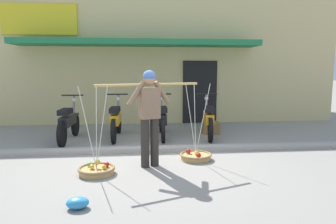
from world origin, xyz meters
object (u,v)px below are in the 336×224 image
fruit_basket_left_side (196,156)px  motorcycle_second_in_row (116,120)px  fruit_vendor (150,112)px  wooden_crate (211,128)px  fruit_basket_right_side (97,169)px  plastic_litter_bag (78,203)px  motorcycle_third_in_row (162,120)px  motorcycle_end_of_row (208,119)px  motorcycle_nearest_shop (69,123)px

fruit_basket_left_side → motorcycle_second_in_row: (-1.64, 2.05, 0.38)m
fruit_vendor → wooden_crate: (1.75, 2.71, -0.82)m
fruit_basket_left_side → fruit_basket_right_side: size_ratio=1.00×
fruit_vendor → fruit_basket_left_side: fruit_vendor is taller
motorcycle_second_in_row → plastic_litter_bag: bearing=-92.9°
fruit_vendor → motorcycle_third_in_row: size_ratio=0.98×
fruit_basket_right_side → wooden_crate: 4.02m
motorcycle_end_of_row → wooden_crate: 0.53m
fruit_basket_right_side → motorcycle_second_in_row: bearing=87.1°
motorcycle_second_in_row → plastic_litter_bag: motorcycle_second_in_row is taller
fruit_vendor → plastic_litter_bag: 2.06m
fruit_basket_left_side → wooden_crate: (0.86, 2.38, 0.08)m
motorcycle_third_in_row → motorcycle_end_of_row: 1.18m
motorcycle_second_in_row → motorcycle_third_in_row: bearing=-0.7°
fruit_vendor → motorcycle_nearest_shop: (-1.87, 2.16, -0.53)m
motorcycle_third_in_row → plastic_litter_bag: size_ratio=6.51×
fruit_basket_right_side → plastic_litter_bag: size_ratio=5.18×
fruit_vendor → fruit_basket_right_side: size_ratio=1.23×
motorcycle_nearest_shop → motorcycle_third_in_row: (2.26, 0.21, 0.00)m
motorcycle_nearest_shop → fruit_basket_left_side: bearing=-33.7°
fruit_basket_left_side → wooden_crate: bearing=70.1°
fruit_basket_left_side → motorcycle_third_in_row: 2.13m
fruit_basket_left_side → motorcycle_nearest_shop: 3.33m
motorcycle_end_of_row → fruit_basket_right_side: bearing=-133.1°
motorcycle_nearest_shop → motorcycle_end_of_row: same height
fruit_vendor → motorcycle_third_in_row: fruit_vendor is taller
motorcycle_third_in_row → motorcycle_end_of_row: (1.18, -0.06, 0.00)m
motorcycle_second_in_row → motorcycle_end_of_row: 2.33m
fruit_basket_left_side → motorcycle_nearest_shop: bearing=146.3°
plastic_litter_bag → wooden_crate: (2.70, 4.30, 0.09)m
fruit_vendor → fruit_basket_right_side: fruit_vendor is taller
motorcycle_end_of_row → motorcycle_nearest_shop: bearing=-177.6°
motorcycle_nearest_shop → plastic_litter_bag: size_ratio=6.51×
plastic_litter_bag → fruit_vendor: bearing=59.1°
motorcycle_third_in_row → wooden_crate: size_ratio=4.14×
fruit_basket_left_side → fruit_basket_right_side: 1.89m
fruit_basket_left_side → motorcycle_nearest_shop: fruit_basket_left_side is taller
motorcycle_second_in_row → wooden_crate: bearing=7.5°
motorcycle_nearest_shop → motorcycle_second_in_row: same height
motorcycle_nearest_shop → plastic_litter_bag: 3.88m
motorcycle_third_in_row → motorcycle_end_of_row: bearing=-3.0°
fruit_basket_right_side → wooden_crate: size_ratio=3.30×
plastic_litter_bag → motorcycle_third_in_row: bearing=71.1°
fruit_basket_left_side → motorcycle_second_in_row: size_ratio=0.80×
fruit_basket_right_side → motorcycle_second_in_row: 2.74m
fruit_basket_right_side → wooden_crate: bearing=49.1°
fruit_vendor → fruit_basket_left_side: size_ratio=1.23×
fruit_vendor → motorcycle_second_in_row: bearing=107.5°
fruit_basket_right_side → motorcycle_nearest_shop: 2.70m
fruit_vendor → motorcycle_second_in_row: 2.55m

